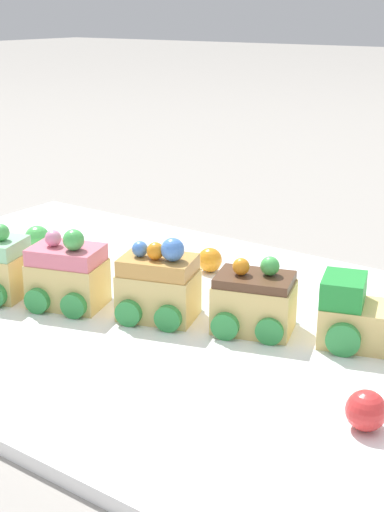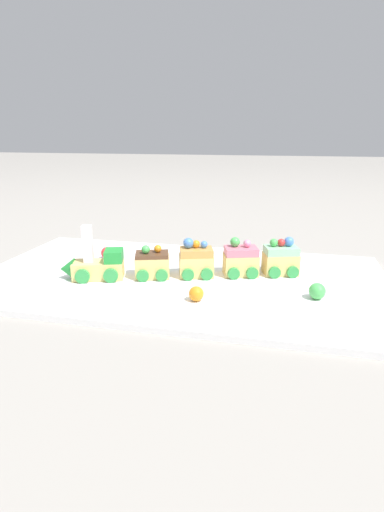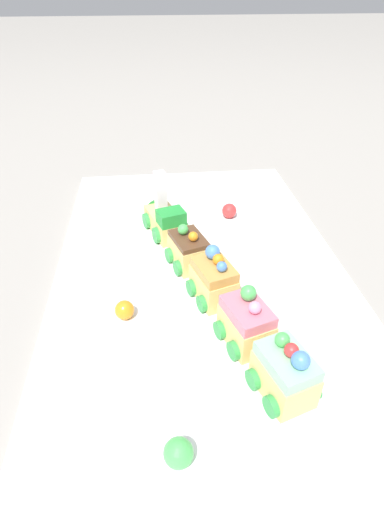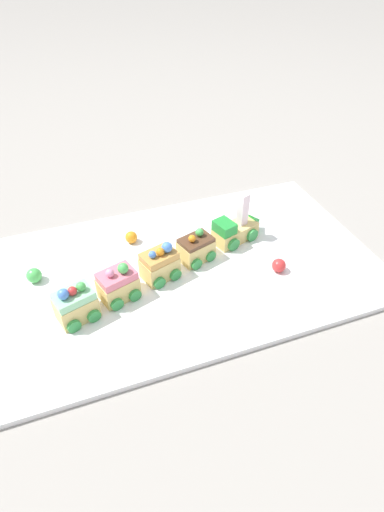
{
  "view_description": "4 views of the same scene",
  "coord_description": "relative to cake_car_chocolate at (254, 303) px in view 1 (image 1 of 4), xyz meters",
  "views": [
    {
      "loc": [
        0.35,
        -0.49,
        0.29
      ],
      "look_at": [
        -0.03,
        0.04,
        0.06
      ],
      "focal_mm": 50.0,
      "sensor_mm": 36.0,
      "label": 1
    },
    {
      "loc": [
        -0.2,
        0.75,
        0.3
      ],
      "look_at": [
        -0.03,
        0.04,
        0.07
      ],
      "focal_mm": 28.0,
      "sensor_mm": 36.0,
      "label": 2
    },
    {
      "loc": [
        -0.47,
        0.07,
        0.4
      ],
      "look_at": [
        0.02,
        0.02,
        0.05
      ],
      "focal_mm": 28.0,
      "sensor_mm": 36.0,
      "label": 3
    },
    {
      "loc": [
        -0.17,
        -0.58,
        0.56
      ],
      "look_at": [
        0.03,
        -0.02,
        0.06
      ],
      "focal_mm": 28.0,
      "sensor_mm": 36.0,
      "label": 4
    }
  ],
  "objects": [
    {
      "name": "gumball_green",
      "position": [
        -0.32,
        0.04,
        -0.01
      ],
      "size": [
        0.03,
        0.03,
        0.03
      ],
      "primitive_type": "sphere",
      "color": "#4CBC56",
      "rests_on": "display_board"
    },
    {
      "name": "ground_plane",
      "position": [
        -0.05,
        -0.02,
        -0.04
      ],
      "size": [
        10.0,
        10.0,
        0.0
      ],
      "primitive_type": "plane",
      "color": "gray"
    },
    {
      "name": "cake_car_caramel",
      "position": [
        -0.09,
        -0.03,
        0.0
      ],
      "size": [
        0.08,
        0.08,
        0.08
      ],
      "rotation": [
        0.0,
        0.0,
        0.3
      ],
      "color": "#E5C675",
      "rests_on": "display_board"
    },
    {
      "name": "display_board",
      "position": [
        -0.05,
        -0.02,
        -0.03
      ],
      "size": [
        0.84,
        0.46,
        0.01
      ],
      "primitive_type": "cube",
      "color": "white",
      "rests_on": "ground_plane"
    },
    {
      "name": "gumball_orange",
      "position": [
        -0.12,
        0.1,
        -0.01
      ],
      "size": [
        0.03,
        0.03,
        0.03
      ],
      "primitive_type": "sphere",
      "color": "orange",
      "rests_on": "display_board"
    },
    {
      "name": "gumball_red",
      "position": [
        0.14,
        -0.09,
        -0.01
      ],
      "size": [
        0.03,
        0.03,
        0.03
      ],
      "primitive_type": "sphere",
      "color": "red",
      "rests_on": "display_board"
    },
    {
      "name": "cake_car_chocolate",
      "position": [
        0.0,
        0.0,
        0.0
      ],
      "size": [
        0.08,
        0.08,
        0.07
      ],
      "rotation": [
        0.0,
        0.0,
        0.3
      ],
      "color": "#E5C675",
      "rests_on": "display_board"
    },
    {
      "name": "cake_car_strawberry",
      "position": [
        -0.17,
        -0.06,
        0.0
      ],
      "size": [
        0.08,
        0.08,
        0.08
      ],
      "rotation": [
        0.0,
        0.0,
        0.3
      ],
      "color": "#E5C675",
      "rests_on": "display_board"
    }
  ]
}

